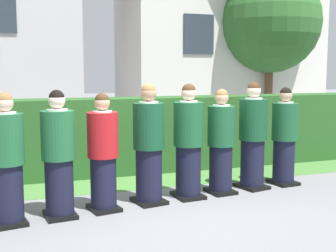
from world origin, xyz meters
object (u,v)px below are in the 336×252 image
Objects in this scene: student_in_red_blazer at (103,155)px; student_front_row_0 at (7,162)px; student_front_row_3 at (149,147)px; student_front_row_6 at (253,138)px; student_front_row_1 at (59,157)px; student_front_row_7 at (284,139)px; student_front_row_5 at (221,144)px; student_front_row_4 at (188,144)px.

student_front_row_0 is at bearing -172.07° from student_in_red_blazer.
student_front_row_6 is (1.73, 0.22, 0.00)m from student_front_row_3.
student_front_row_1 is 0.57m from student_in_red_blazer.
student_front_row_7 is (2.33, 0.27, -0.04)m from student_front_row_3.
student_front_row_0 is 3.57m from student_front_row_6.
student_front_row_5 is 1.19m from student_front_row_7.
student_front_row_0 is 1.83m from student_front_row_3.
student_front_row_1 reaches higher than student_in_red_blazer.
student_front_row_1 is at bearing -171.39° from student_in_red_blazer.
student_front_row_3 is (1.81, 0.28, 0.04)m from student_front_row_0.
student_front_row_1 is at bearing -170.59° from student_front_row_3.
student_front_row_0 is 1.01× the size of student_front_row_7.
student_front_row_4 is 1.13m from student_front_row_6.
student_in_red_blazer is 0.66m from student_front_row_3.
student_front_row_6 is at bearing 7.58° from student_front_row_4.
student_in_red_blazer is 1.27m from student_front_row_4.
student_front_row_0 is 0.95× the size of student_front_row_6.
student_front_row_7 is (0.60, 0.05, -0.04)m from student_front_row_6.
student_front_row_5 is (1.15, 0.13, -0.05)m from student_front_row_3.
student_front_row_6 is 1.06× the size of student_front_row_7.
student_front_row_4 is at bearing -172.42° from student_front_row_6.
student_front_row_4 reaches higher than student_front_row_5.
student_front_row_6 is at bearing 7.98° from student_in_red_blazer.
student_front_row_0 is at bearing -172.51° from student_front_row_7.
student_front_row_7 is (3.54, 0.47, -0.01)m from student_front_row_1.
student_front_row_1 is 1.02× the size of student_front_row_7.
student_front_row_3 is at bearing -173.65° from student_front_row_5.
student_front_row_1 is 1.84m from student_front_row_4.
student_front_row_4 reaches higher than student_in_red_blazer.
student_in_red_blazer is at bearing -169.90° from student_front_row_3.
student_front_row_3 reaches higher than student_front_row_0.
student_front_row_6 is (2.94, 0.42, 0.03)m from student_front_row_1.
student_front_row_7 is at bearing 7.32° from student_in_red_blazer.
student_in_red_blazer is at bearing -171.67° from student_front_row_4.
student_front_row_6 reaches higher than student_front_row_0.
student_front_row_6 is 0.60m from student_front_row_7.
student_front_row_3 is (0.65, 0.12, 0.06)m from student_in_red_blazer.
student_front_row_4 is at bearing 8.33° from student_in_red_blazer.
student_front_row_5 is at bearing -173.29° from student_front_row_7.
student_in_red_blazer is at bearing -172.02° from student_front_row_6.
student_front_row_1 is 0.96× the size of student_front_row_3.
student_front_row_3 reaches higher than student_front_row_4.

